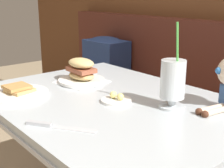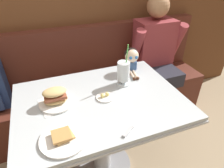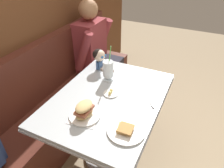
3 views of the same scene
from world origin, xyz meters
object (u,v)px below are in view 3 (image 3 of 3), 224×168
object	(u,v)px
sandwich_plate	(84,112)
toast_plate	(126,130)
butter_saucer	(111,93)
butter_knife	(151,102)
seated_doll	(99,56)
diner_patron	(93,46)
milkshake_glass	(108,70)

from	to	relation	value
sandwich_plate	toast_plate	bearing A→B (deg)	-91.20
toast_plate	butter_saucer	bearing A→B (deg)	39.25
sandwich_plate	butter_knife	world-z (taller)	sandwich_plate
seated_doll	diner_patron	xyz separation A→B (m)	(0.42, 0.31, -0.13)
sandwich_plate	diner_patron	world-z (taller)	diner_patron
sandwich_plate	butter_knife	xyz separation A→B (m)	(0.35, -0.37, -0.04)
butter_knife	diner_patron	bearing A→B (deg)	51.94
diner_patron	seated_doll	bearing A→B (deg)	-143.77
sandwich_plate	seated_doll	xyz separation A→B (m)	(0.63, 0.22, 0.08)
butter_saucer	sandwich_plate	bearing A→B (deg)	170.57
butter_saucer	butter_knife	distance (m)	0.32
toast_plate	butter_knife	distance (m)	0.36
seated_doll	diner_patron	bearing A→B (deg)	36.23
toast_plate	diner_patron	bearing A→B (deg)	38.38
sandwich_plate	seated_doll	distance (m)	0.68
toast_plate	butter_saucer	distance (m)	0.41
toast_plate	seated_doll	xyz separation A→B (m)	(0.64, 0.53, 0.12)
toast_plate	butter_saucer	world-z (taller)	toast_plate
butter_knife	milkshake_glass	bearing A→B (deg)	71.84
milkshake_glass	diner_patron	world-z (taller)	diner_patron
sandwich_plate	diner_patron	distance (m)	1.18
toast_plate	diner_patron	distance (m)	1.36
toast_plate	diner_patron	xyz separation A→B (m)	(1.06, 0.84, -0.01)
sandwich_plate	butter_saucer	distance (m)	0.32
butter_saucer	butter_knife	xyz separation A→B (m)	(0.04, -0.32, -0.00)
milkshake_glass	seated_doll	xyz separation A→B (m)	(0.14, 0.16, 0.03)
milkshake_glass	butter_saucer	size ratio (longest dim) A/B	2.63
toast_plate	seated_doll	bearing A→B (deg)	39.73
toast_plate	butter_knife	bearing A→B (deg)	-9.09
milkshake_glass	sandwich_plate	size ratio (longest dim) A/B	1.37
milkshake_glass	seated_doll	bearing A→B (deg)	48.50
butter_knife	seated_doll	distance (m)	0.67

